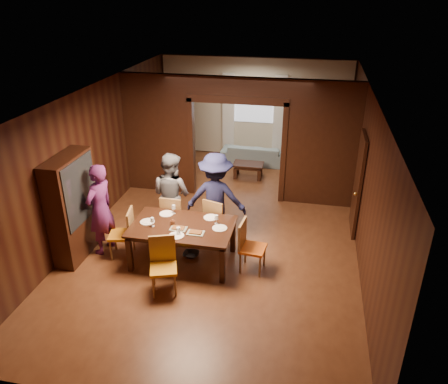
% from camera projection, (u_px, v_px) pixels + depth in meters
% --- Properties ---
extents(floor, '(9.00, 9.00, 0.00)m').
position_uv_depth(floor, '(223.00, 228.00, 9.37)').
color(floor, '#562C18').
rests_on(floor, ground).
extents(ceiling, '(5.50, 9.00, 0.02)m').
position_uv_depth(ceiling, '(223.00, 93.00, 8.11)').
color(ceiling, silver).
rests_on(ceiling, room_walls).
extents(room_walls, '(5.52, 9.01, 2.90)m').
position_uv_depth(room_walls, '(239.00, 134.00, 10.38)').
color(room_walls, black).
rests_on(room_walls, floor).
extents(person_purple, '(0.58, 0.75, 1.80)m').
position_uv_depth(person_purple, '(100.00, 209.00, 8.20)').
color(person_purple, '#591E57').
rests_on(person_purple, floor).
extents(person_grey, '(1.06, 0.96, 1.77)m').
position_uv_depth(person_grey, '(172.00, 194.00, 8.82)').
color(person_grey, '#55565D').
rests_on(person_grey, floor).
extents(person_navy, '(1.22, 0.73, 1.85)m').
position_uv_depth(person_navy, '(216.00, 198.00, 8.60)').
color(person_navy, '#181A3C').
rests_on(person_navy, floor).
extents(sofa, '(1.92, 0.79, 0.55)m').
position_uv_depth(sofa, '(255.00, 154.00, 12.62)').
color(sofa, '#7C98A3').
rests_on(sofa, floor).
extents(serving_bowl, '(0.31, 0.31, 0.08)m').
position_uv_depth(serving_bowl, '(190.00, 220.00, 8.05)').
color(serving_bowl, black).
rests_on(serving_bowl, dining_table).
extents(dining_table, '(1.87, 1.16, 0.76)m').
position_uv_depth(dining_table, '(183.00, 243.00, 8.10)').
color(dining_table, black).
rests_on(dining_table, floor).
extents(coffee_table, '(0.80, 0.50, 0.40)m').
position_uv_depth(coffee_table, '(248.00, 170.00, 11.71)').
color(coffee_table, black).
rests_on(coffee_table, floor).
extents(chair_left, '(0.52, 0.52, 0.97)m').
position_uv_depth(chair_left, '(121.00, 233.00, 8.23)').
color(chair_left, orange).
rests_on(chair_left, floor).
extents(chair_right, '(0.48, 0.48, 0.97)m').
position_uv_depth(chair_right, '(253.00, 247.00, 7.80)').
color(chair_right, '#DF5D15').
rests_on(chair_right, floor).
extents(chair_far_l, '(0.45, 0.45, 0.97)m').
position_uv_depth(chair_far_l, '(175.00, 216.00, 8.83)').
color(chair_far_l, '#C35612').
rests_on(chair_far_l, floor).
extents(chair_far_r, '(0.55, 0.55, 0.97)m').
position_uv_depth(chair_far_r, '(218.00, 219.00, 8.71)').
color(chair_far_r, '#F14516').
rests_on(chair_far_r, floor).
extents(chair_near, '(0.56, 0.56, 0.97)m').
position_uv_depth(chair_near, '(163.00, 267.00, 7.26)').
color(chair_near, orange).
rests_on(chair_near, floor).
extents(hutch, '(0.40, 1.20, 2.00)m').
position_uv_depth(hutch, '(73.00, 207.00, 8.07)').
color(hutch, black).
rests_on(hutch, floor).
extents(door_right, '(0.06, 0.90, 2.10)m').
position_uv_depth(door_right, '(358.00, 184.00, 8.86)').
color(door_right, black).
rests_on(door_right, floor).
extents(window_far, '(1.20, 0.03, 1.30)m').
position_uv_depth(window_far, '(254.00, 100.00, 12.55)').
color(window_far, silver).
rests_on(window_far, back_wall).
extents(curtain_left, '(0.35, 0.06, 2.40)m').
position_uv_depth(curtain_left, '(228.00, 114.00, 12.85)').
color(curtain_left, white).
rests_on(curtain_left, back_wall).
extents(curtain_right, '(0.35, 0.06, 2.40)m').
position_uv_depth(curtain_right, '(279.00, 117.00, 12.57)').
color(curtain_right, white).
rests_on(curtain_right, back_wall).
extents(plate_left, '(0.27, 0.27, 0.01)m').
position_uv_depth(plate_left, '(147.00, 222.00, 8.05)').
color(plate_left, silver).
rests_on(plate_left, dining_table).
extents(plate_far_l, '(0.27, 0.27, 0.01)m').
position_uv_depth(plate_far_l, '(167.00, 214.00, 8.34)').
color(plate_far_l, white).
rests_on(plate_far_l, dining_table).
extents(plate_far_r, '(0.27, 0.27, 0.01)m').
position_uv_depth(plate_far_r, '(211.00, 217.00, 8.20)').
color(plate_far_r, white).
rests_on(plate_far_r, dining_table).
extents(plate_right, '(0.27, 0.27, 0.01)m').
position_uv_depth(plate_right, '(220.00, 228.00, 7.85)').
color(plate_right, silver).
rests_on(plate_right, dining_table).
extents(plate_near, '(0.27, 0.27, 0.01)m').
position_uv_depth(plate_near, '(176.00, 236.00, 7.61)').
color(plate_near, white).
rests_on(plate_near, dining_table).
extents(platter_a, '(0.30, 0.20, 0.04)m').
position_uv_depth(platter_a, '(178.00, 228.00, 7.82)').
color(platter_a, gray).
rests_on(platter_a, dining_table).
extents(platter_b, '(0.30, 0.20, 0.04)m').
position_uv_depth(platter_b, '(196.00, 232.00, 7.68)').
color(platter_b, gray).
rests_on(platter_b, dining_table).
extents(wineglass_left, '(0.08, 0.08, 0.18)m').
position_uv_depth(wineglass_left, '(152.00, 222.00, 7.88)').
color(wineglass_left, silver).
rests_on(wineglass_left, dining_table).
extents(wineglass_far, '(0.08, 0.08, 0.18)m').
position_uv_depth(wineglass_far, '(174.00, 209.00, 8.32)').
color(wineglass_far, silver).
rests_on(wineglass_far, dining_table).
extents(wineglass_right, '(0.08, 0.08, 0.18)m').
position_uv_depth(wineglass_right, '(216.00, 220.00, 7.96)').
color(wineglass_right, white).
rests_on(wineglass_right, dining_table).
extents(tumbler, '(0.07, 0.07, 0.14)m').
position_uv_depth(tumbler, '(178.00, 231.00, 7.63)').
color(tumbler, white).
rests_on(tumbler, dining_table).
extents(condiment_jar, '(0.08, 0.08, 0.11)m').
position_uv_depth(condiment_jar, '(173.00, 222.00, 7.93)').
color(condiment_jar, '#532613').
rests_on(condiment_jar, dining_table).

